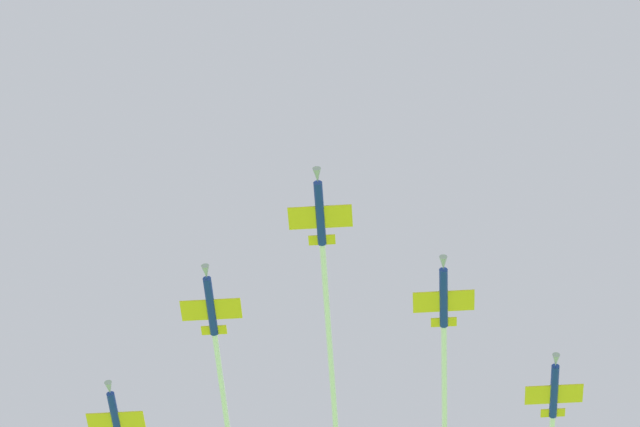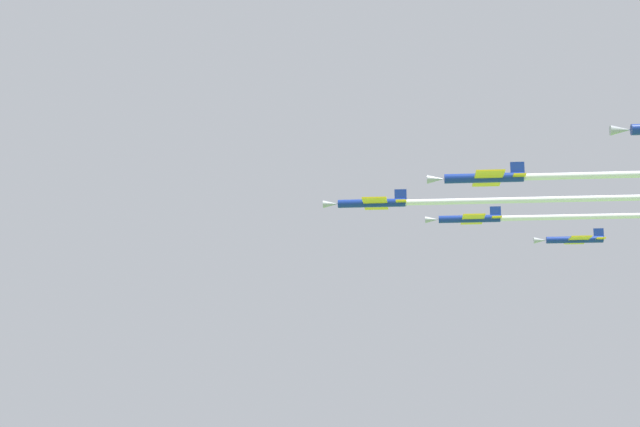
% 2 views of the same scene
% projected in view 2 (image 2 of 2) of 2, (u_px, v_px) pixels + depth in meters
% --- Properties ---
extents(jet_lead, '(11.64, 82.45, 2.31)m').
position_uv_depth(jet_lead, '(591.00, 199.00, 116.09)').
color(jet_lead, navy).
extents(jet_starboard_outer, '(8.13, 11.11, 2.31)m').
position_uv_depth(jet_starboard_outer, '(573.00, 240.00, 144.98)').
color(jet_starboard_outer, navy).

